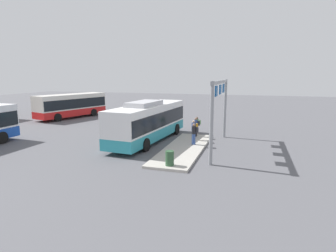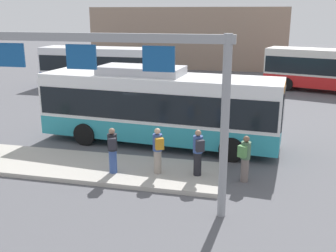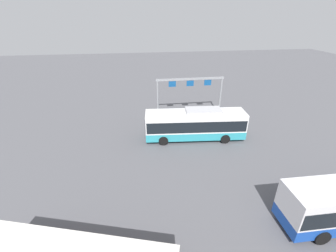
{
  "view_description": "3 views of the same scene",
  "coord_description": "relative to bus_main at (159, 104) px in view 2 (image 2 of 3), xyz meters",
  "views": [
    {
      "loc": [
        -21.61,
        -8.34,
        5.53
      ],
      "look_at": [
        0.9,
        -1.41,
        1.23
      ],
      "focal_mm": 29.73,
      "sensor_mm": 36.0,
      "label": 1
    },
    {
      "loc": [
        4.26,
        -16.42,
        5.72
      ],
      "look_at": [
        0.82,
        -1.72,
        1.36
      ],
      "focal_mm": 42.22,
      "sensor_mm": 36.0,
      "label": 2
    },
    {
      "loc": [
        6.03,
        21.43,
        12.55
      ],
      "look_at": [
        2.85,
        -0.63,
        1.41
      ],
      "focal_mm": 24.53,
      "sensor_mm": 36.0,
      "label": 3
    }
  ],
  "objects": [
    {
      "name": "platform_curb",
      "position": [
        -1.8,
        -3.53,
        -1.73
      ],
      "size": [
        10.0,
        2.8,
        0.16
      ],
      "primitive_type": "cube",
      "color": "#B2ADA3",
      "rests_on": "ground"
    },
    {
      "name": "bus_main",
      "position": [
        0.0,
        0.0,
        0.0
      ],
      "size": [
        10.74,
        3.41,
        3.46
      ],
      "rotation": [
        0.0,
        0.0,
        -0.09
      ],
      "color": "teal",
      "rests_on": "ground"
    },
    {
      "name": "person_boarding",
      "position": [
        2.34,
        -3.57,
        -0.76
      ],
      "size": [
        0.5,
        0.6,
        1.67
      ],
      "rotation": [
        0.0,
        0.0,
        2.01
      ],
      "color": "black",
      "rests_on": "platform_curb"
    },
    {
      "name": "bus_background_right",
      "position": [
        -7.55,
        12.43,
        -0.03
      ],
      "size": [
        9.97,
        2.8,
        3.1
      ],
      "rotation": [
        0.0,
        0.0,
        -0.01
      ],
      "color": "#1947AD",
      "rests_on": "ground"
    },
    {
      "name": "ground_plane",
      "position": [
        0.01,
        -0.0,
        -1.81
      ],
      "size": [
        120.0,
        120.0,
        0.0
      ],
      "primitive_type": "plane",
      "color": "#56565B"
    },
    {
      "name": "person_waiting_mid",
      "position": [
        0.92,
        -3.69,
        -0.76
      ],
      "size": [
        0.53,
        0.61,
        1.67
      ],
      "rotation": [
        0.0,
        0.0,
        2.11
      ],
      "color": "gray",
      "rests_on": "platform_curb"
    },
    {
      "name": "person_waiting_near",
      "position": [
        3.95,
        -3.37,
        -0.92
      ],
      "size": [
        0.5,
        0.6,
        1.67
      ],
      "rotation": [
        0.0,
        0.0,
        1.14
      ],
      "color": "slate",
      "rests_on": "ground"
    },
    {
      "name": "station_building",
      "position": [
        -3.41,
        27.68,
        1.3
      ],
      "size": [
        20.37,
        8.0,
        6.22
      ],
      "primitive_type": "cube",
      "color": "gray",
      "rests_on": "ground"
    },
    {
      "name": "person_waiting_far",
      "position": [
        -0.65,
        -4.04,
        -0.76
      ],
      "size": [
        0.47,
        0.59,
        1.67
      ],
      "rotation": [
        0.0,
        0.0,
        1.92
      ],
      "color": "#334C8C",
      "rests_on": "platform_curb"
    },
    {
      "name": "platform_sign_gantry",
      "position": [
        -0.71,
        -5.96,
        1.91
      ],
      "size": [
        8.67,
        0.24,
        5.2
      ],
      "color": "gray",
      "rests_on": "ground"
    },
    {
      "name": "bus_background_left",
      "position": [
        9.48,
        14.51,
        -0.03
      ],
      "size": [
        9.93,
        5.19,
        3.1
      ],
      "rotation": [
        0.0,
        0.0,
        2.85
      ],
      "color": "red",
      "rests_on": "ground"
    }
  ]
}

